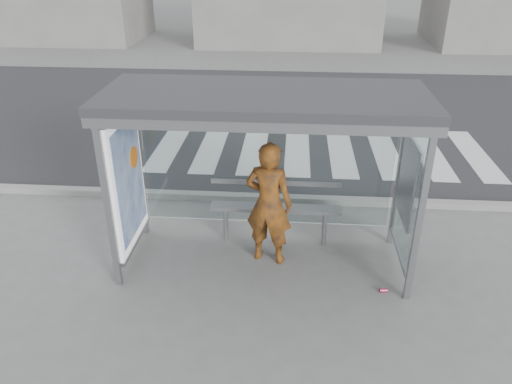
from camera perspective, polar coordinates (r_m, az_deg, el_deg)
ground at (r=7.64m, az=0.83°, el=-7.94°), size 80.00×80.00×0.00m
road at (r=13.96m, az=2.70°, el=8.81°), size 30.00×10.00×0.01m
curb at (r=9.28m, az=1.61°, el=-0.70°), size 30.00×0.18×0.12m
crosswalk at (r=11.62m, az=7.21°, el=4.74°), size 7.55×3.00×0.00m
bus_shelter at (r=6.79m, az=-2.17°, el=6.34°), size 4.25×1.65×2.62m
person at (r=7.21m, az=1.47°, el=-1.35°), size 0.79×0.61×1.91m
bench at (r=7.81m, az=2.20°, el=-1.84°), size 2.02×0.25×1.04m
soda_can at (r=7.26m, az=14.34°, el=-10.82°), size 0.11×0.08×0.06m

